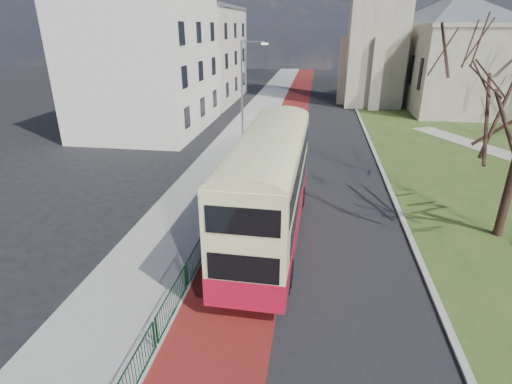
# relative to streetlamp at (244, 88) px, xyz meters

# --- Properties ---
(ground) EXTENTS (160.00, 160.00, 0.00)m
(ground) POSITION_rel_streetlamp_xyz_m (4.35, -18.00, -4.59)
(ground) COLOR black
(ground) RESTS_ON ground
(road_carriageway) EXTENTS (9.00, 120.00, 0.01)m
(road_carriageway) POSITION_rel_streetlamp_xyz_m (5.85, 2.00, -4.59)
(road_carriageway) COLOR black
(road_carriageway) RESTS_ON ground
(bus_lane) EXTENTS (3.40, 120.00, 0.01)m
(bus_lane) POSITION_rel_streetlamp_xyz_m (3.15, 2.00, -4.59)
(bus_lane) COLOR #591414
(bus_lane) RESTS_ON ground
(pavement_west) EXTENTS (4.00, 120.00, 0.12)m
(pavement_west) POSITION_rel_streetlamp_xyz_m (-0.65, 2.00, -4.53)
(pavement_west) COLOR gray
(pavement_west) RESTS_ON ground
(kerb_west) EXTENTS (0.25, 120.00, 0.13)m
(kerb_west) POSITION_rel_streetlamp_xyz_m (1.35, 2.00, -4.53)
(kerb_west) COLOR #999993
(kerb_west) RESTS_ON ground
(kerb_east) EXTENTS (0.25, 80.00, 0.13)m
(kerb_east) POSITION_rel_streetlamp_xyz_m (10.45, 4.00, -4.53)
(kerb_east) COLOR #999993
(kerb_east) RESTS_ON ground
(pedestrian_railing) EXTENTS (0.07, 24.00, 1.12)m
(pedestrian_railing) POSITION_rel_streetlamp_xyz_m (1.40, -14.00, -4.04)
(pedestrian_railing) COLOR #0B311A
(pedestrian_railing) RESTS_ON ground
(street_block_near) EXTENTS (10.30, 14.30, 13.00)m
(street_block_near) POSITION_rel_streetlamp_xyz_m (-9.65, 4.00, 1.92)
(street_block_near) COLOR silver
(street_block_near) RESTS_ON ground
(street_block_far) EXTENTS (10.30, 16.30, 11.50)m
(street_block_far) POSITION_rel_streetlamp_xyz_m (-9.65, 20.00, 1.17)
(street_block_far) COLOR #B8AD9C
(street_block_far) RESTS_ON ground
(streetlamp) EXTENTS (2.13, 0.18, 8.00)m
(streetlamp) POSITION_rel_streetlamp_xyz_m (0.00, 0.00, 0.00)
(streetlamp) COLOR gray
(streetlamp) RESTS_ON pavement_west
(bus) EXTENTS (2.97, 11.74, 4.88)m
(bus) POSITION_rel_streetlamp_xyz_m (3.95, -15.75, -1.81)
(bus) COLOR #B1102B
(bus) RESTS_ON ground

